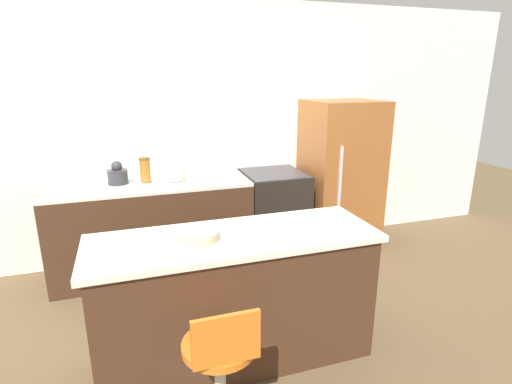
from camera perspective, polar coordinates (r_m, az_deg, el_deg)
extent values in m
plane|color=brown|center=(3.92, -9.48, -12.48)|extent=(14.00, 14.00, 0.00)
cube|color=white|center=(4.16, -11.84, 8.08)|extent=(8.00, 0.06, 2.60)
cube|color=#422819|center=(4.02, -14.47, -5.18)|extent=(1.86, 0.64, 0.87)
cube|color=silver|center=(3.88, -14.95, 1.02)|extent=(1.86, 0.64, 0.03)
cube|color=#9EA3A8|center=(3.87, -19.75, 0.87)|extent=(0.44, 0.35, 0.01)
cube|color=#422819|center=(2.77, -2.90, -15.22)|extent=(1.78, 0.60, 0.86)
cube|color=silver|center=(2.56, -3.05, -6.62)|extent=(1.85, 0.63, 0.04)
cube|color=black|center=(4.26, 2.51, -3.20)|extent=(0.62, 0.64, 0.90)
cube|color=black|center=(4.02, 4.12, -6.49)|extent=(0.44, 0.01, 0.32)
cube|color=#333338|center=(4.12, 2.59, 2.76)|extent=(0.59, 0.61, 0.01)
cube|color=#995628|center=(4.45, 11.89, 2.19)|extent=(0.74, 0.69, 1.62)
cube|color=silver|center=(4.04, 11.90, 1.33)|extent=(0.02, 0.02, 0.73)
cylinder|color=orange|center=(2.20, -5.28, -20.96)|extent=(0.39, 0.39, 0.04)
cube|color=orange|center=(1.98, -4.26, -20.30)|extent=(0.33, 0.02, 0.26)
cylinder|color=#333338|center=(3.90, -19.15, 2.09)|extent=(0.18, 0.18, 0.13)
sphere|color=#333338|center=(3.88, -19.29, 3.49)|extent=(0.10, 0.10, 0.10)
cylinder|color=beige|center=(3.92, -11.64, 2.56)|extent=(0.22, 0.22, 0.11)
cylinder|color=#9E6623|center=(3.89, -15.56, 2.98)|extent=(0.10, 0.10, 0.21)
cylinder|color=brown|center=(3.87, -15.69, 4.63)|extent=(0.11, 0.11, 0.02)
cylinder|color=#C1B28E|center=(2.50, -8.25, -6.14)|extent=(0.26, 0.26, 0.06)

